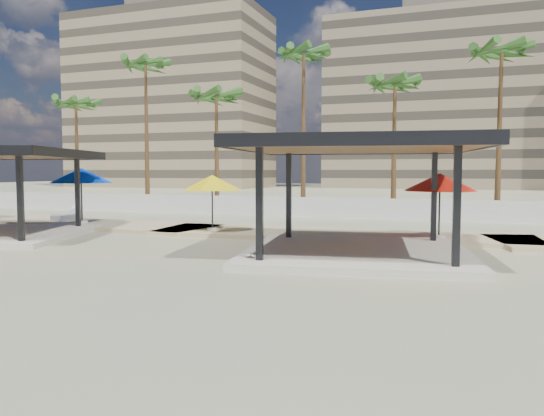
# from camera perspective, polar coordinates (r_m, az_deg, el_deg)

# --- Properties ---
(ground) EXTENTS (200.00, 200.00, 0.00)m
(ground) POSITION_cam_1_polar(r_m,az_deg,el_deg) (16.98, -5.06, -5.53)
(ground) COLOR tan
(ground) RESTS_ON ground
(promenade) EXTENTS (44.45, 7.97, 0.24)m
(promenade) POSITION_cam_1_polar(r_m,az_deg,el_deg) (23.57, 7.29, -2.73)
(promenade) COLOR #C6B284
(promenade) RESTS_ON ground
(boundary_wall) EXTENTS (56.00, 0.30, 1.20)m
(boundary_wall) POSITION_cam_1_polar(r_m,az_deg,el_deg) (32.05, 7.04, 0.02)
(boundary_wall) COLOR silver
(boundary_wall) RESTS_ON ground
(building_west) EXTENTS (34.00, 16.00, 32.40)m
(building_west) POSITION_cam_1_polar(r_m,az_deg,el_deg) (97.38, -10.84, 11.28)
(building_west) COLOR #937F60
(building_west) RESTS_ON ground
(building_mid) EXTENTS (38.00, 16.00, 30.40)m
(building_mid) POSITION_cam_1_polar(r_m,az_deg,el_deg) (93.94, 18.13, 10.81)
(building_mid) COLOR #847259
(building_mid) RESTS_ON ground
(pavilion_central) EXTENTS (8.64, 8.64, 3.83)m
(pavilion_central) POSITION_cam_1_polar(r_m,az_deg,el_deg) (17.70, 9.20, 2.25)
(pavilion_central) COLOR beige
(pavilion_central) RESTS_ON ground
(umbrella_b) EXTENTS (2.94, 2.94, 2.46)m
(umbrella_b) POSITION_cam_1_polar(r_m,az_deg,el_deg) (23.41, -6.46, 2.71)
(umbrella_b) COLOR beige
(umbrella_b) RESTS_ON promenade
(umbrella_c) EXTENTS (3.30, 3.30, 2.54)m
(umbrella_c) POSITION_cam_1_polar(r_m,az_deg,el_deg) (21.69, 17.61, 2.64)
(umbrella_c) COLOR beige
(umbrella_c) RESTS_ON promenade
(umbrella_f) EXTENTS (4.01, 4.01, 2.79)m
(umbrella_f) POSITION_cam_1_polar(r_m,az_deg,el_deg) (28.27, -19.85, 3.30)
(umbrella_f) COLOR beige
(umbrella_f) RESTS_ON promenade
(lounger_a) EXTENTS (0.77, 1.96, 0.72)m
(lounger_a) POSITION_cam_1_polar(r_m,az_deg,el_deg) (30.42, -21.19, -0.90)
(lounger_a) COLOR white
(lounger_a) RESTS_ON promenade
(palm_a) EXTENTS (3.00, 3.00, 8.77)m
(palm_a) POSITION_cam_1_polar(r_m,az_deg,el_deg) (43.96, -20.34, 10.06)
(palm_a) COLOR brown
(palm_a) RESTS_ON ground
(palm_b) EXTENTS (3.00, 3.00, 11.42)m
(palm_b) POSITION_cam_1_polar(r_m,az_deg,el_deg) (41.09, -13.45, 14.13)
(palm_b) COLOR brown
(palm_b) RESTS_ON ground
(palm_c) EXTENTS (3.00, 3.00, 8.75)m
(palm_c) POSITION_cam_1_polar(r_m,az_deg,el_deg) (37.27, -6.01, 11.40)
(palm_c) COLOR brown
(palm_c) RESTS_ON ground
(palm_d) EXTENTS (3.00, 3.00, 11.31)m
(palm_d) POSITION_cam_1_polar(r_m,az_deg,el_deg) (36.26, 3.43, 15.44)
(palm_d) COLOR brown
(palm_d) RESTS_ON ground
(palm_e) EXTENTS (3.00, 3.00, 8.96)m
(palm_e) POSITION_cam_1_polar(r_m,az_deg,el_deg) (34.20, 13.09, 12.32)
(palm_e) COLOR brown
(palm_e) RESTS_ON ground
(palm_f) EXTENTS (3.00, 3.00, 10.55)m
(palm_f) POSITION_cam_1_polar(r_m,az_deg,el_deg) (34.46, 23.46, 14.54)
(palm_f) COLOR brown
(palm_f) RESTS_ON ground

